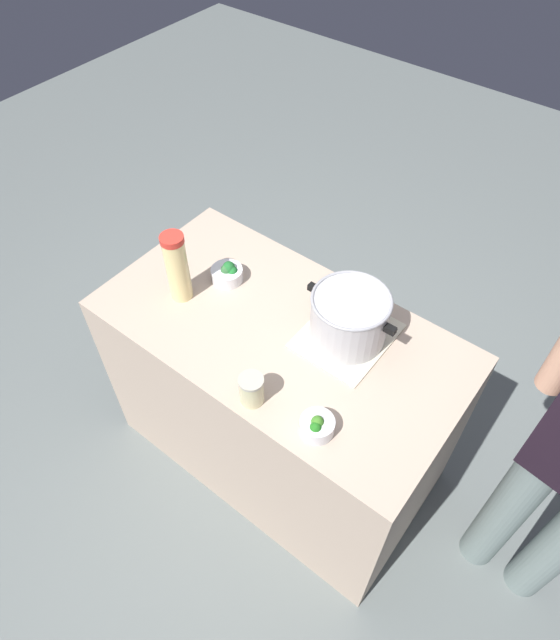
{
  "coord_description": "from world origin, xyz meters",
  "views": [
    {
      "loc": [
        0.79,
        -1.01,
        2.43
      ],
      "look_at": [
        0.0,
        0.0,
        0.95
      ],
      "focal_mm": 31.15,
      "sensor_mm": 36.0,
      "label": 1
    }
  ],
  "objects_px": {
    "cooking_pot": "(349,317)",
    "broccoli_bowl_front": "(228,273)",
    "mason_jar": "(252,390)",
    "broccoli_bowl_center": "(317,426)",
    "lemonade_pitcher": "(177,267)"
  },
  "relations": [
    {
      "from": "broccoli_bowl_center",
      "to": "mason_jar",
      "type": "bearing_deg",
      "value": -171.74
    },
    {
      "from": "lemonade_pitcher",
      "to": "mason_jar",
      "type": "height_order",
      "value": "lemonade_pitcher"
    },
    {
      "from": "broccoli_bowl_front",
      "to": "broccoli_bowl_center",
      "type": "relative_size",
      "value": 1.13
    },
    {
      "from": "cooking_pot",
      "to": "mason_jar",
      "type": "xyz_separation_m",
      "value": [
        -0.1,
        -0.41,
        -0.05
      ]
    },
    {
      "from": "cooking_pot",
      "to": "mason_jar",
      "type": "bearing_deg",
      "value": -103.3
    },
    {
      "from": "mason_jar",
      "to": "broccoli_bowl_center",
      "type": "xyz_separation_m",
      "value": [
        0.23,
        0.03,
        -0.03
      ]
    },
    {
      "from": "mason_jar",
      "to": "broccoli_bowl_center",
      "type": "bearing_deg",
      "value": 8.26
    },
    {
      "from": "lemonade_pitcher",
      "to": "broccoli_bowl_center",
      "type": "bearing_deg",
      "value": -12.39
    },
    {
      "from": "lemonade_pitcher",
      "to": "broccoli_bowl_center",
      "type": "relative_size",
      "value": 2.65
    },
    {
      "from": "mason_jar",
      "to": "broccoli_bowl_center",
      "type": "relative_size",
      "value": 1.03
    },
    {
      "from": "lemonade_pitcher",
      "to": "broccoli_bowl_front",
      "type": "xyz_separation_m",
      "value": [
        0.08,
        0.17,
        -0.11
      ]
    },
    {
      "from": "cooking_pot",
      "to": "broccoli_bowl_center",
      "type": "distance_m",
      "value": 0.41
    },
    {
      "from": "broccoli_bowl_front",
      "to": "mason_jar",
      "type": "bearing_deg",
      "value": -40.66
    },
    {
      "from": "cooking_pot",
      "to": "broccoli_bowl_front",
      "type": "distance_m",
      "value": 0.53
    },
    {
      "from": "lemonade_pitcher",
      "to": "mason_jar",
      "type": "relative_size",
      "value": 2.56
    }
  ]
}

